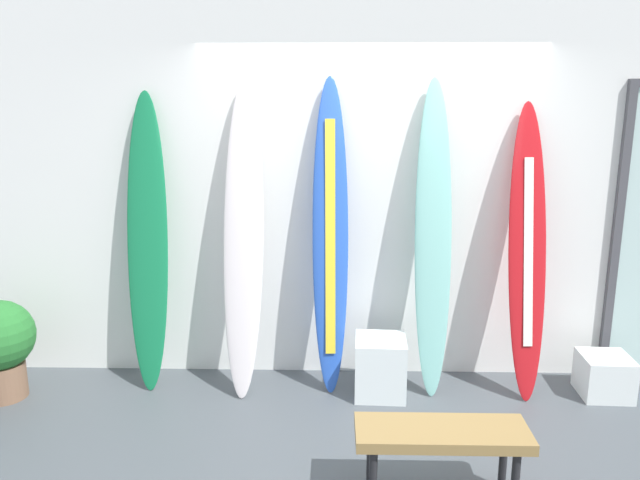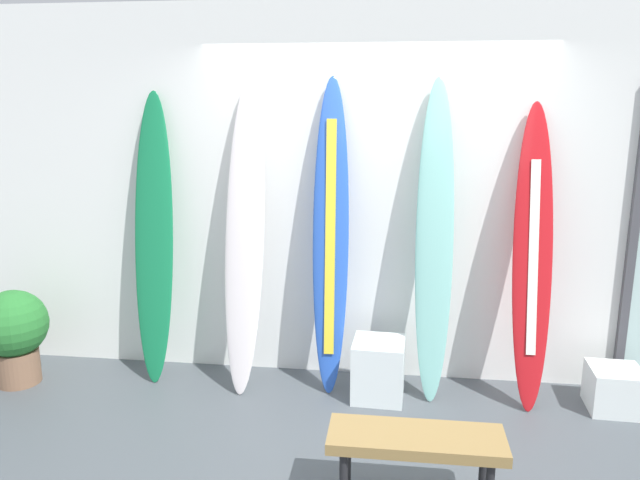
# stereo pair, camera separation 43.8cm
# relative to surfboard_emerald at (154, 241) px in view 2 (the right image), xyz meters

# --- Properties ---
(ground) EXTENTS (8.00, 8.00, 0.04)m
(ground) POSITION_rel_surfboard_emerald_xyz_m (1.62, -0.98, -1.09)
(ground) COLOR #494F54
(wall_back) EXTENTS (7.20, 0.20, 2.80)m
(wall_back) POSITION_rel_surfboard_emerald_xyz_m (1.62, 0.32, 0.33)
(wall_back) COLOR white
(wall_back) RESTS_ON ground
(surfboard_emerald) EXTENTS (0.30, 0.37, 2.18)m
(surfboard_emerald) POSITION_rel_surfboard_emerald_xyz_m (0.00, 0.00, 0.00)
(surfboard_emerald) COLOR #137243
(surfboard_emerald) RESTS_ON ground
(surfboard_ivory) EXTENTS (0.32, 0.51, 2.26)m
(surfboard_ivory) POSITION_rel_surfboard_emerald_xyz_m (0.71, -0.05, 0.04)
(surfboard_ivory) COLOR silver
(surfboard_ivory) RESTS_ON ground
(surfboard_cobalt) EXTENTS (0.28, 0.41, 2.28)m
(surfboard_cobalt) POSITION_rel_surfboard_emerald_xyz_m (1.33, 0.00, 0.05)
(surfboard_cobalt) COLOR blue
(surfboard_cobalt) RESTS_ON ground
(surfboard_seafoam) EXTENTS (0.27, 0.43, 2.27)m
(surfboard_seafoam) POSITION_rel_surfboard_emerald_xyz_m (2.06, -0.02, 0.05)
(surfboard_seafoam) COLOR #7BBEB5
(surfboard_seafoam) RESTS_ON ground
(surfboard_crimson) EXTENTS (0.28, 0.49, 2.10)m
(surfboard_crimson) POSITION_rel_surfboard_emerald_xyz_m (2.73, -0.05, -0.04)
(surfboard_crimson) COLOR red
(surfboard_crimson) RESTS_ON ground
(display_block_left) EXTENTS (0.38, 0.38, 0.43)m
(display_block_left) POSITION_rel_surfboard_emerald_xyz_m (1.70, -0.16, -0.86)
(display_block_left) COLOR white
(display_block_left) RESTS_ON ground
(display_block_center) EXTENTS (0.36, 0.36, 0.30)m
(display_block_center) POSITION_rel_surfboard_emerald_xyz_m (3.33, -0.14, -0.92)
(display_block_center) COLOR silver
(display_block_center) RESTS_ON ground
(potted_plant) EXTENTS (0.50, 0.50, 0.73)m
(potted_plant) POSITION_rel_surfboard_emerald_xyz_m (-1.03, -0.28, -0.66)
(potted_plant) COLOR brown
(potted_plant) RESTS_ON ground
(bench) EXTENTS (0.91, 0.32, 0.44)m
(bench) POSITION_rel_surfboard_emerald_xyz_m (1.93, -1.39, -0.70)
(bench) COLOR olive
(bench) RESTS_ON ground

